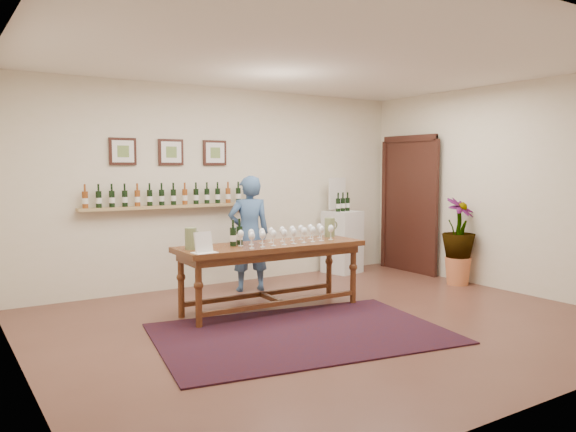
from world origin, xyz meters
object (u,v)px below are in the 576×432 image
potted_plant (459,241)px  person (249,234)px  tasting_table (271,254)px  display_pedestal (342,242)px

potted_plant → person: 2.99m
person → tasting_table: bearing=90.1°
display_pedestal → tasting_table: bearing=-146.9°
display_pedestal → person: bearing=-169.2°
tasting_table → person: (0.30, 1.07, 0.11)m
tasting_table → potted_plant: size_ratio=2.10×
display_pedestal → potted_plant: size_ratio=0.92×
potted_plant → display_pedestal: bearing=116.4°
display_pedestal → person: 1.95m
tasting_table → person: size_ratio=1.44×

